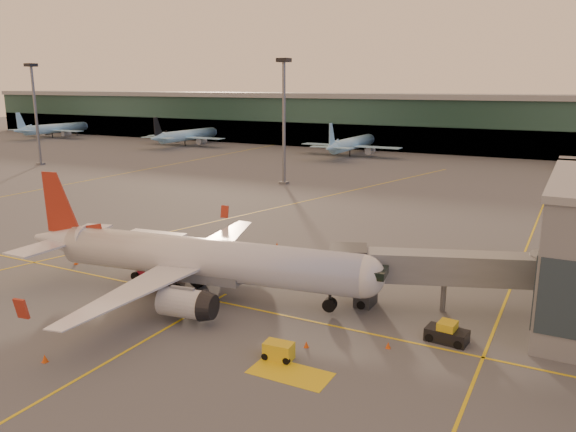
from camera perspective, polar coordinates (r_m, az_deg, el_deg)
The scene contains 16 objects.
ground at distance 54.80m, azimuth -14.88°, elevation -9.13°, with size 600.00×600.00×0.00m, color #4C4F54.
taxi_markings at distance 93.94m, azimuth 0.22°, elevation 0.67°, with size 100.12×173.00×0.01m.
terminal at distance 182.39m, azimuth 16.84°, elevation 8.99°, with size 400.00×20.00×17.60m.
mast_west_far at distance 159.51m, azimuth -24.30°, elevation 10.07°, with size 2.40×2.40×25.60m.
mast_west_near at distance 116.77m, azimuth -0.42°, elevation 10.49°, with size 2.40×2.40×25.60m.
distant_aircraft_row at distance 179.66m, azimuth -2.08°, elevation 6.68°, with size 225.00×34.00×13.00m.
main_airplane at distance 55.74m, azimuth -9.46°, elevation -4.37°, with size 38.16×34.55×11.53m.
jet_bridge at distance 53.37m, azimuth 17.07°, elevation -5.37°, with size 21.56×10.49×5.76m.
catering_truck at distance 61.62m, azimuth -13.32°, elevation -3.73°, with size 6.74×3.61×4.99m.
gpu_cart at distance 43.89m, azimuth -0.96°, elevation -13.56°, with size 2.36×1.52×1.33m.
pushback_tug at distance 48.28m, azimuth 15.83°, elevation -11.43°, with size 3.47×2.10×1.71m.
cone_nose at distance 46.34m, azimuth 10.14°, elevation -12.80°, with size 0.41×0.41×0.53m.
cone_tail at distance 70.02m, azimuth -20.74°, elevation -4.37°, with size 0.48×0.48×0.62m.
cone_wing_right at distance 47.29m, azimuth -23.47°, elevation -13.14°, with size 0.48×0.48×0.61m.
cone_wing_left at distance 72.76m, azimuth -1.13°, elevation -2.89°, with size 0.38×0.38×0.48m.
cone_fwd at distance 45.82m, azimuth 1.87°, elevation -12.91°, with size 0.40×0.40×0.51m.
Camera 1 is at (35.09, -36.81, 20.41)m, focal length 35.00 mm.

